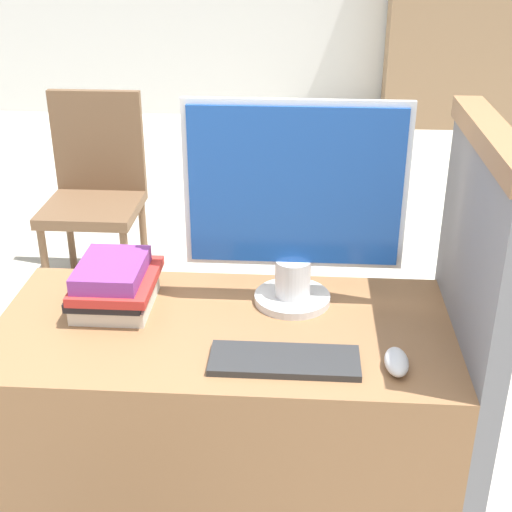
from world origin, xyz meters
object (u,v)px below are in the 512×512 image
at_px(monitor, 295,204).
at_px(far_chair, 95,184).
at_px(mouse, 396,362).
at_px(keyboard, 285,361).
at_px(book_stack, 114,285).

bearing_deg(monitor, far_chair, 121.95).
height_order(monitor, far_chair, monitor).
bearing_deg(mouse, keyboard, 178.59).
relative_size(monitor, mouse, 5.23).
height_order(keyboard, book_stack, book_stack).
bearing_deg(keyboard, mouse, -1.41).
distance_m(monitor, far_chair, 1.91).
distance_m(keyboard, book_stack, 0.49).
bearing_deg(keyboard, far_chair, 117.55).
distance_m(mouse, book_stack, 0.72).
distance_m(mouse, far_chair, 2.22).
bearing_deg(mouse, far_chair, 123.12).
relative_size(book_stack, far_chair, 0.27).
bearing_deg(book_stack, far_chair, 108.00).
distance_m(keyboard, far_chair, 2.09).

